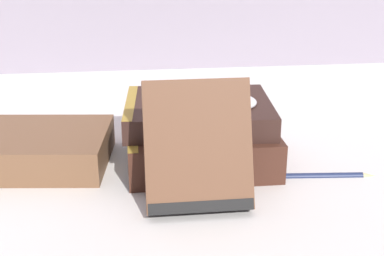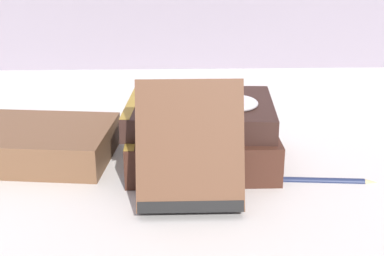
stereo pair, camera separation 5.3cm
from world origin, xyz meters
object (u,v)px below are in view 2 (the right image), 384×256
(book_flat_top, at_px, (196,112))
(fountain_pen, at_px, (322,178))
(book_flat_bottom, at_px, (197,144))
(pocket_watch, at_px, (235,103))
(book_side_left, at_px, (32,143))
(book_leaning_front, at_px, (190,150))

(book_flat_top, xyz_separation_m, fountain_pen, (0.15, -0.07, -0.06))
(book_flat_bottom, height_order, pocket_watch, pocket_watch)
(book_flat_bottom, relative_size, pocket_watch, 3.01)
(book_side_left, xyz_separation_m, pocket_watch, (0.26, -0.02, 0.06))
(pocket_watch, bearing_deg, book_leaning_front, -118.57)
(book_flat_top, relative_size, book_leaning_front, 1.40)
(fountain_pen, bearing_deg, book_leaning_front, -157.21)
(book_leaning_front, relative_size, fountain_pen, 1.06)
(book_flat_bottom, height_order, fountain_pen, book_flat_bottom)
(book_flat_top, distance_m, pocket_watch, 0.05)
(book_side_left, height_order, book_leaning_front, book_leaning_front)
(pocket_watch, bearing_deg, book_side_left, 174.53)
(book_side_left, bearing_deg, book_flat_bottom, 1.44)
(book_side_left, relative_size, fountain_pen, 1.60)
(book_leaning_front, bearing_deg, fountain_pen, 17.87)
(book_flat_bottom, relative_size, book_leaning_front, 1.33)
(book_side_left, bearing_deg, book_leaning_front, -26.75)
(book_flat_top, height_order, book_leaning_front, book_leaning_front)
(book_flat_top, relative_size, fountain_pen, 1.48)
(book_flat_bottom, bearing_deg, book_flat_top, 94.60)
(book_side_left, bearing_deg, fountain_pen, -6.19)
(book_flat_bottom, xyz_separation_m, book_leaning_front, (-0.01, -0.11, 0.04))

